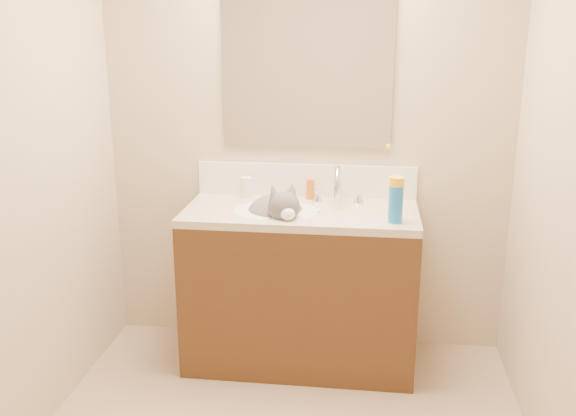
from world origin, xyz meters
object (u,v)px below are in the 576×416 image
(spray_can, at_px, (396,203))
(pill_bottle, at_px, (246,187))
(amber_bottle, at_px, (310,189))
(silver_jar, at_px, (291,194))
(vanity_cabinet, at_px, (300,290))
(basin, at_px, (277,223))
(cat, at_px, (277,215))
(faucet, at_px, (338,188))

(spray_can, bearing_deg, pill_bottle, 156.02)
(amber_bottle, bearing_deg, silver_jar, -166.51)
(vanity_cabinet, relative_size, amber_bottle, 10.93)
(basin, distance_m, silver_jar, 0.24)
(basin, bearing_deg, amber_bottle, 58.12)
(pill_bottle, height_order, silver_jar, pill_bottle)
(vanity_cabinet, distance_m, pill_bottle, 0.63)
(cat, bearing_deg, amber_bottle, 33.86)
(faucet, xyz_separation_m, silver_jar, (-0.25, 0.05, -0.06))
(faucet, height_order, pill_bottle, faucet)
(vanity_cabinet, height_order, basin, basin)
(amber_bottle, bearing_deg, basin, -121.88)
(basin, bearing_deg, faucet, 29.12)
(faucet, bearing_deg, silver_jar, 169.39)
(cat, height_order, silver_jar, cat)
(cat, bearing_deg, silver_jar, 54.06)
(amber_bottle, bearing_deg, pill_bottle, -177.77)
(cat, height_order, spray_can, spray_can)
(vanity_cabinet, distance_m, silver_jar, 0.52)
(vanity_cabinet, bearing_deg, faucet, 37.29)
(basin, relative_size, amber_bottle, 4.10)
(silver_jar, distance_m, amber_bottle, 0.11)
(silver_jar, bearing_deg, amber_bottle, 13.49)
(basin, relative_size, silver_jar, 7.44)
(vanity_cabinet, xyz_separation_m, cat, (-0.12, -0.03, 0.42))
(faucet, relative_size, pill_bottle, 2.49)
(pill_bottle, distance_m, spray_can, 0.87)
(cat, xyz_separation_m, amber_bottle, (0.15, 0.24, 0.08))
(pill_bottle, bearing_deg, basin, -48.28)
(basin, distance_m, cat, 0.04)
(spray_can, bearing_deg, amber_bottle, 140.39)
(basin, bearing_deg, spray_can, -12.10)
(cat, distance_m, silver_jar, 0.23)
(cat, relative_size, amber_bottle, 4.18)
(cat, xyz_separation_m, pill_bottle, (-0.20, 0.23, 0.08))
(faucet, xyz_separation_m, amber_bottle, (-0.15, 0.07, -0.03))
(cat, xyz_separation_m, spray_can, (0.59, -0.13, 0.12))
(cat, relative_size, pill_bottle, 4.08)
(vanity_cabinet, height_order, cat, cat)
(pill_bottle, bearing_deg, vanity_cabinet, -31.38)
(vanity_cabinet, bearing_deg, amber_bottle, 82.09)
(vanity_cabinet, distance_m, basin, 0.40)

